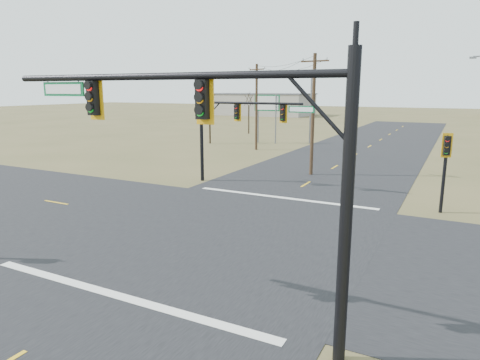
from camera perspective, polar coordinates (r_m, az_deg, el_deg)
name	(u,v)px	position (r m, az deg, el deg)	size (l,w,h in m)	color
ground	(226,232)	(21.11, -1.84, -6.94)	(320.00, 320.00, 0.00)	brown
road_ew	(226,232)	(21.11, -1.84, -6.92)	(160.00, 14.00, 0.02)	black
road_ns	(226,232)	(21.11, -1.84, -6.91)	(14.00, 160.00, 0.02)	black
stop_bar_near	(118,296)	(15.50, -15.93, -14.61)	(12.00, 0.40, 0.01)	silver
stop_bar_far	(283,198)	(27.62, 5.75, -2.36)	(12.00, 0.40, 0.01)	silver
mast_arm_near	(218,135)	(11.55, -2.96, 6.03)	(11.31, 0.40, 7.81)	black
mast_arm_far	(239,120)	(30.70, -0.19, 8.03)	(8.83, 0.42, 6.51)	black
pedestal_signal_ne	(446,155)	(26.08, 25.76, 2.98)	(0.66, 0.58, 4.55)	black
utility_pole_near	(313,113)	(34.86, 9.71, 8.76)	(2.34, 0.46, 9.60)	#412D1B
utility_pole_far	(256,106)	(49.27, 2.21, 9.84)	(2.20, 1.06, 9.63)	#412D1B
highway_sign	(267,109)	(55.63, 3.62, 9.42)	(3.26, 0.66, 6.18)	slate
streetlight_c	(312,105)	(55.58, 9.60, 9.81)	(2.44, 0.36, 8.71)	slate
bare_tree_a	(209,98)	(55.20, -4.09, 10.80)	(3.21, 3.21, 7.23)	black
bare_tree_b	(249,99)	(67.69, 1.19, 10.80)	(3.28, 3.28, 6.80)	black
warehouse_left	(259,105)	(118.46, 2.49, 10.00)	(28.00, 14.00, 5.50)	gray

